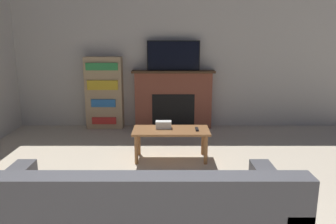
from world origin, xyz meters
TOP-DOWN VIEW (x-y plane):
  - wall_back at (0.00, 4.82)m, footprint 6.66×0.06m
  - fireplace at (0.08, 4.68)m, footprint 1.52×0.28m
  - tv at (0.08, 4.66)m, footprint 0.95×0.03m
  - coffee_table at (0.03, 3.02)m, footprint 1.05×0.49m
  - tissue_box at (-0.08, 3.09)m, footprint 0.22×0.12m
  - remote_control at (0.38, 3.00)m, footprint 0.04×0.15m
  - bookshelf at (-1.19, 4.66)m, footprint 0.67×0.29m

SIDE VIEW (x-z plane):
  - coffee_table at x=0.03m, z-range 0.16..0.58m
  - remote_control at x=0.38m, z-range 0.43..0.45m
  - tissue_box at x=-0.08m, z-range 0.43..0.53m
  - fireplace at x=0.08m, z-range 0.00..1.08m
  - bookshelf at x=-1.19m, z-range 0.00..1.32m
  - tv at x=0.08m, z-range 1.08..1.61m
  - wall_back at x=0.00m, z-range 0.00..2.70m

